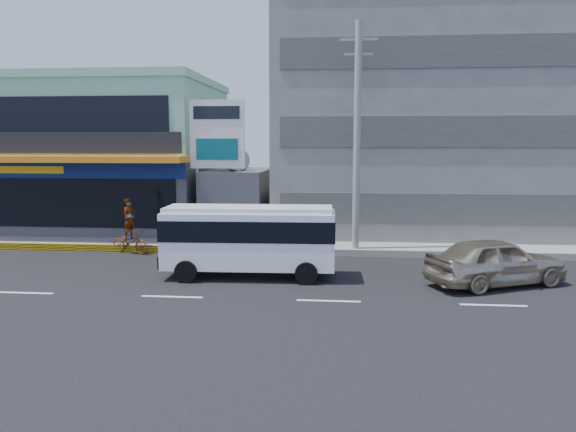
# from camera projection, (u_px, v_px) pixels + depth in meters

# --- Properties ---
(ground) EXTENTS (120.00, 120.00, 0.00)m
(ground) POSITION_uv_depth(u_px,v_px,m) (172.00, 297.00, 17.96)
(ground) COLOR black
(ground) RESTS_ON ground
(sidewalk) EXTENTS (70.00, 5.00, 0.30)m
(sidewalk) POSITION_uv_depth(u_px,v_px,m) (333.00, 243.00, 26.85)
(sidewalk) COLOR gray
(sidewalk) RESTS_ON ground
(shop_building) EXTENTS (12.40, 11.70, 8.00)m
(shop_building) POSITION_uv_depth(u_px,v_px,m) (107.00, 159.00, 31.96)
(shop_building) COLOR #404044
(shop_building) RESTS_ON ground
(concrete_building) EXTENTS (16.00, 12.00, 14.00)m
(concrete_building) POSITION_uv_depth(u_px,v_px,m) (427.00, 104.00, 30.92)
(concrete_building) COLOR gray
(concrete_building) RESTS_ON ground
(gap_structure) EXTENTS (3.00, 6.00, 3.50)m
(gap_structure) POSITION_uv_depth(u_px,v_px,m) (239.00, 203.00, 29.58)
(gap_structure) COLOR #404044
(gap_structure) RESTS_ON ground
(satellite_dish) EXTENTS (1.50, 1.50, 0.15)m
(satellite_dish) POSITION_uv_depth(u_px,v_px,m) (235.00, 169.00, 28.35)
(satellite_dish) COLOR slate
(satellite_dish) RESTS_ON gap_structure
(billboard) EXTENTS (2.60, 0.18, 6.90)m
(billboard) POSITION_uv_depth(u_px,v_px,m) (217.00, 142.00, 26.45)
(billboard) COLOR gray
(billboard) RESTS_ON ground
(utility_pole_near) EXTENTS (1.60, 0.30, 10.00)m
(utility_pole_near) POSITION_uv_depth(u_px,v_px,m) (357.00, 137.00, 24.03)
(utility_pole_near) COLOR #999993
(utility_pole_near) RESTS_ON ground
(minibus) EXTENTS (6.29, 2.35, 2.61)m
(minibus) POSITION_uv_depth(u_px,v_px,m) (249.00, 235.00, 20.42)
(minibus) COLOR white
(minibus) RESTS_ON ground
(sedan) EXTENTS (5.32, 3.85, 1.68)m
(sedan) POSITION_uv_depth(u_px,v_px,m) (496.00, 261.00, 19.33)
(sedan) COLOR #C6B697
(sedan) RESTS_ON ground
(motorcycle_rider) EXTENTS (2.03, 1.26, 2.46)m
(motorcycle_rider) POSITION_uv_depth(u_px,v_px,m) (130.00, 235.00, 24.94)
(motorcycle_rider) COLOR #65230E
(motorcycle_rider) RESTS_ON ground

